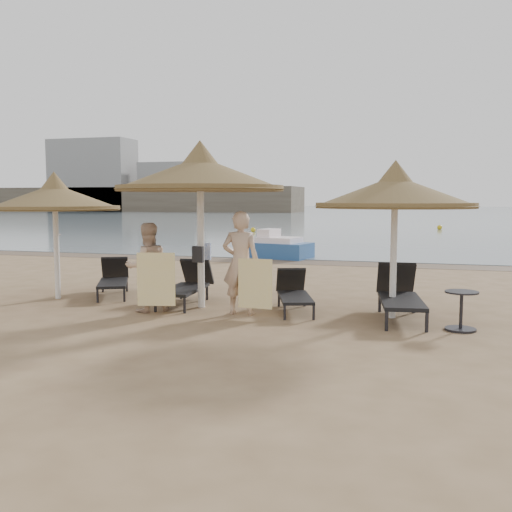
{
  "coord_description": "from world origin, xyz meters",
  "views": [
    {
      "loc": [
        3.47,
        -9.61,
        2.16
      ],
      "look_at": [
        0.34,
        1.2,
        1.03
      ],
      "focal_mm": 40.0,
      "sensor_mm": 36.0,
      "label": 1
    }
  ],
  "objects": [
    {
      "name": "side_table",
      "position": [
        4.15,
        0.18,
        0.31
      ],
      "size": [
        0.54,
        0.54,
        0.65
      ],
      "rotation": [
        0.0,
        0.0,
        0.08
      ],
      "color": "black",
      "rests_on": "ground"
    },
    {
      "name": "bag_patterned",
      "position": [
        -0.7,
        1.04,
        1.11
      ],
      "size": [
        0.27,
        0.12,
        0.34
      ],
      "rotation": [
        0.0,
        0.0,
        0.1
      ],
      "color": "white",
      "rests_on": "ground"
    },
    {
      "name": "lounger_near_right",
      "position": [
        1.13,
        1.1,
        0.35
      ],
      "size": [
        1.08,
        1.82,
        0.77
      ],
      "rotation": [
        0.0,
        0.0,
        0.32
      ],
      "color": "black",
      "rests_on": "ground"
    },
    {
      "name": "pedal_boat",
      "position": [
        -1.5,
        10.49,
        0.39
      ],
      "size": [
        2.5,
        1.82,
        1.05
      ],
      "rotation": [
        0.0,
        0.0,
        -0.23
      ],
      "color": "#275190",
      "rests_on": "ground"
    },
    {
      "name": "buoy_left",
      "position": [
        -6.84,
        25.39,
        0.16
      ],
      "size": [
        0.32,
        0.32,
        0.32
      ],
      "primitive_type": "sphere",
      "color": "gold",
      "rests_on": "ground"
    },
    {
      "name": "sea",
      "position": [
        0.0,
        80.0,
        0.01
      ],
      "size": [
        200.0,
        140.0,
        0.03
      ],
      "primitive_type": "cube",
      "color": "slate",
      "rests_on": "ground"
    },
    {
      "name": "palapa_right",
      "position": [
        3.01,
        0.9,
        2.27
      ],
      "size": [
        2.87,
        2.87,
        2.85
      ],
      "rotation": [
        0.0,
        0.0,
        0.34
      ],
      "color": "white",
      "rests_on": "ground"
    },
    {
      "name": "far_shore",
      "position": [
        -25.1,
        77.82,
        2.91
      ],
      "size": [
        150.0,
        54.8,
        12.0
      ],
      "color": "brown",
      "rests_on": "ground"
    },
    {
      "name": "towel_right",
      "position": [
        0.62,
        0.19,
        0.63
      ],
      "size": [
        0.65,
        0.05,
        0.91
      ],
      "rotation": [
        0.0,
        0.0,
        -0.05
      ],
      "color": "yellow",
      "rests_on": "ground"
    },
    {
      "name": "person_left",
      "position": [
        -1.53,
        0.19,
        0.99
      ],
      "size": [
        1.08,
        1.04,
        1.98
      ],
      "primitive_type": "imported",
      "rotation": [
        0.0,
        0.0,
        3.84
      ],
      "color": "tan",
      "rests_on": "ground"
    },
    {
      "name": "lounger_far_left",
      "position": [
        -3.16,
        1.73,
        0.36
      ],
      "size": [
        1.34,
        1.88,
        0.81
      ],
      "rotation": [
        0.0,
        0.0,
        0.47
      ],
      "color": "black",
      "rests_on": "ground"
    },
    {
      "name": "person_right",
      "position": [
        0.27,
        0.44,
        1.12
      ],
      "size": [
        1.08,
        0.75,
        2.25
      ],
      "primitive_type": "imported",
      "rotation": [
        0.0,
        0.0,
        3.22
      ],
      "color": "tan",
      "rests_on": "ground"
    },
    {
      "name": "palapa_left",
      "position": [
        -4.06,
        0.93,
        2.18
      ],
      "size": [
        2.76,
        2.76,
        2.74
      ],
      "rotation": [
        0.0,
        0.0,
        0.05
      ],
      "color": "white",
      "rests_on": "ground"
    },
    {
      "name": "towel_left",
      "position": [
        -1.18,
        -0.16,
        0.68
      ],
      "size": [
        0.69,
        0.18,
        0.99
      ],
      "rotation": [
        0.0,
        0.0,
        0.24
      ],
      "color": "yellow",
      "rests_on": "ground"
    },
    {
      "name": "lounger_near_left",
      "position": [
        -1.15,
        1.24,
        0.39
      ],
      "size": [
        0.78,
        1.99,
        0.87
      ],
      "rotation": [
        0.0,
        0.0,
        0.07
      ],
      "color": "black",
      "rests_on": "ground"
    },
    {
      "name": "palapa_center",
      "position": [
        -0.7,
        0.86,
        2.62
      ],
      "size": [
        3.32,
        3.32,
        3.29
      ],
      "rotation": [
        0.0,
        0.0,
        0.23
      ],
      "color": "white",
      "rests_on": "ground"
    },
    {
      "name": "ground",
      "position": [
        0.0,
        0.0,
        0.0
      ],
      "size": [
        160.0,
        160.0,
        0.0
      ],
      "primitive_type": "plane",
      "color": "#937554",
      "rests_on": "ground"
    },
    {
      "name": "wet_sand_strip",
      "position": [
        0.0,
        9.4,
        0.0
      ],
      "size": [
        200.0,
        1.6,
        0.01
      ],
      "primitive_type": "cube",
      "color": "brown",
      "rests_on": "ground"
    },
    {
      "name": "bag_dark",
      "position": [
        -0.7,
        0.7,
        1.08
      ],
      "size": [
        0.23,
        0.1,
        0.32
      ],
      "rotation": [
        0.0,
        0.0,
        -0.11
      ],
      "color": "black",
      "rests_on": "ground"
    },
    {
      "name": "lounger_far_right",
      "position": [
        3.13,
        0.97,
        0.43
      ],
      "size": [
        0.99,
        2.2,
        0.95
      ],
      "rotation": [
        0.0,
        0.0,
        0.14
      ],
      "color": "black",
      "rests_on": "ground"
    },
    {
      "name": "buoy_mid",
      "position": [
        4.74,
        31.66,
        0.17
      ],
      "size": [
        0.34,
        0.34,
        0.34
      ],
      "primitive_type": "sphere",
      "color": "gold",
      "rests_on": "ground"
    }
  ]
}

